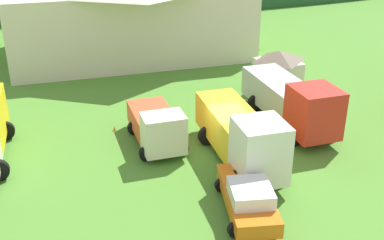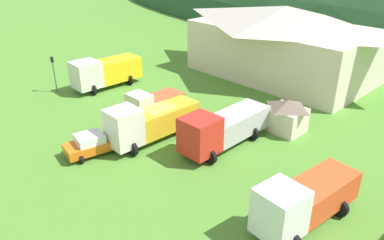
# 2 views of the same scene
# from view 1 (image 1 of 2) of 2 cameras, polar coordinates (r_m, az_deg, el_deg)

# --- Properties ---
(ground_plane) EXTENTS (200.00, 200.00, 0.00)m
(ground_plane) POSITION_cam_1_polar(r_m,az_deg,el_deg) (26.18, 3.46, -4.05)
(ground_plane) COLOR #4C842D
(depot_building) EXTENTS (21.25, 12.69, 8.04)m
(depot_building) POSITION_cam_1_polar(r_m,az_deg,el_deg) (42.80, -7.65, 13.24)
(depot_building) COLOR beige
(depot_building) RESTS_ON ground
(play_shed_cream) EXTENTS (3.05, 2.80, 2.83)m
(play_shed_cream) POSITION_cam_1_polar(r_m,az_deg,el_deg) (35.09, 10.15, 5.92)
(play_shed_cream) COLOR beige
(play_shed_cream) RESTS_ON ground
(light_truck_cream) EXTENTS (2.76, 5.41, 2.48)m
(light_truck_cream) POSITION_cam_1_polar(r_m,az_deg,el_deg) (26.57, -4.17, -0.70)
(light_truck_cream) COLOR beige
(light_truck_cream) RESTS_ON ground
(heavy_rig_striped) EXTENTS (3.12, 8.02, 3.43)m
(heavy_rig_striped) POSITION_cam_1_polar(r_m,az_deg,el_deg) (24.56, 5.84, -1.74)
(heavy_rig_striped) COLOR silver
(heavy_rig_striped) RESTS_ON ground
(crane_truck_red) EXTENTS (3.33, 8.46, 3.29)m
(crane_truck_red) POSITION_cam_1_polar(r_m,az_deg,el_deg) (29.27, 11.76, 2.29)
(crane_truck_red) COLOR red
(crane_truck_red) RESTS_ON ground
(service_pickup_orange) EXTENTS (2.89, 5.18, 1.66)m
(service_pickup_orange) POSITION_cam_1_polar(r_m,az_deg,el_deg) (21.30, 6.61, -9.04)
(service_pickup_orange) COLOR orange
(service_pickup_orange) RESTS_ON ground
(traffic_cone_near_pickup) EXTENTS (0.36, 0.36, 0.64)m
(traffic_cone_near_pickup) POSITION_cam_1_polar(r_m,az_deg,el_deg) (29.06, -9.15, -1.25)
(traffic_cone_near_pickup) COLOR orange
(traffic_cone_near_pickup) RESTS_ON ground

